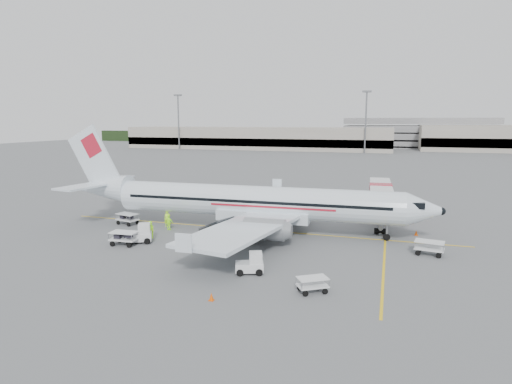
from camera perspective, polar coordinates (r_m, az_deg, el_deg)
ground at (r=46.41m, az=-0.74°, el=-5.02°), size 360.00×360.00×0.00m
stripe_lead at (r=46.41m, az=-0.74°, el=-5.01°), size 44.00×0.20×0.01m
stripe_cross at (r=36.57m, az=16.68°, el=-9.44°), size 0.20×20.00×0.01m
terminal_west at (r=181.08m, az=0.08°, el=7.20°), size 110.00×22.00×9.00m
parking_garage at (r=203.03m, az=20.73°, el=7.55°), size 62.00×24.00×14.00m
treeline at (r=218.31m, az=13.86°, el=6.92°), size 300.00×3.00×6.00m
mast_west at (r=181.34m, az=-10.29°, el=9.11°), size 3.20×1.20×22.00m
mast_center at (r=160.94m, az=14.41°, el=8.95°), size 3.20×1.20×22.00m
aircraft at (r=44.63m, az=-0.13°, el=1.56°), size 40.70×32.40×10.95m
jet_bridge at (r=51.82m, az=16.21°, el=-1.38°), size 3.92×16.89×4.40m
belt_loader at (r=44.28m, az=-5.06°, el=-4.18°), size 4.70×3.36×2.39m
tug_fore at (r=33.25m, az=-0.89°, el=-9.45°), size 2.43×1.88×1.66m
tug_mid at (r=42.19m, az=-2.59°, el=-5.32°), size 2.26×1.39×1.69m
tug_aft at (r=42.76m, az=-15.38°, el=-5.35°), size 2.75×2.33×1.85m
cart_loaded_a at (r=42.41m, az=-17.17°, el=-5.93°), size 2.60×1.64×1.31m
cart_loaded_b at (r=50.63m, az=-16.76°, el=-3.46°), size 2.72×2.01×1.27m
cart_empty_a at (r=30.12m, az=7.53°, el=-12.18°), size 2.39×2.13×1.07m
cart_empty_b at (r=40.61m, az=22.09°, el=-6.93°), size 2.62×1.82×1.26m
cone_nose at (r=46.97m, az=20.58°, el=-5.11°), size 0.35×0.35×0.57m
cone_port at (r=63.16m, az=6.88°, el=-0.92°), size 0.38×0.38×0.61m
cone_stbd at (r=28.88m, az=-5.97°, el=-13.69°), size 0.33×0.33×0.55m
crew_a at (r=48.50m, az=-11.74°, el=-3.48°), size 0.80×0.72×1.83m
crew_b at (r=44.03m, az=-13.89°, el=-4.93°), size 1.06×1.07×1.75m
crew_c at (r=45.03m, az=-2.21°, el=-4.41°), size 1.09×1.21×1.63m
crew_d at (r=47.00m, az=-11.54°, el=-4.00°), size 0.97×0.44×1.63m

